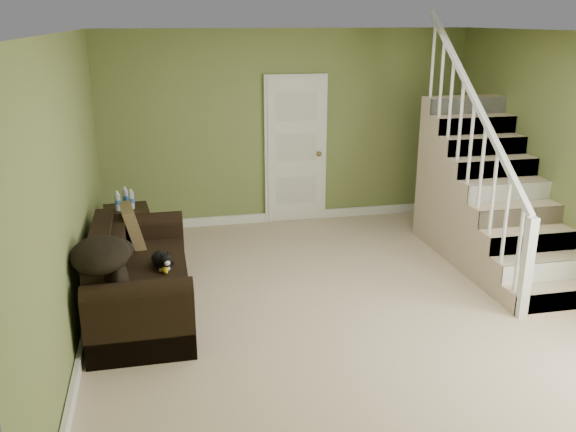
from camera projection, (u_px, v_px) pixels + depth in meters
name	position (u px, v px, depth m)	size (l,w,h in m)	color
floor	(346.00, 304.00, 6.09)	(5.00, 5.50, 0.01)	tan
ceiling	(354.00, 32.00, 5.28)	(5.00, 5.50, 0.01)	white
wall_back	(288.00, 128.00, 8.24)	(5.00, 0.04, 2.60)	olive
wall_front	(513.00, 308.00, 3.13)	(5.00, 0.04, 2.60)	olive
wall_left	(69.00, 193.00, 5.18)	(0.04, 5.50, 2.60)	olive
baseboard_back	(288.00, 216.00, 8.60)	(5.00, 0.04, 0.12)	white
baseboard_left	(87.00, 323.00, 5.57)	(0.04, 5.50, 0.12)	white
baseboard_right	(565.00, 277.00, 6.56)	(0.04, 5.50, 0.12)	white
door	(296.00, 150.00, 8.31)	(0.86, 0.12, 2.02)	white
staircase	(485.00, 203.00, 7.19)	(1.00, 2.51, 2.82)	tan
sofa	(137.00, 281.00, 5.85)	(0.89, 2.07, 0.82)	black
side_table	(128.00, 232.00, 7.19)	(0.55, 0.55, 0.84)	black
cat	(161.00, 260.00, 5.78)	(0.27, 0.46, 0.22)	black
banana	(164.00, 269.00, 5.72)	(0.06, 0.21, 0.06)	yellow
throw_pillow	(133.00, 228.00, 6.40)	(0.12, 0.47, 0.47)	#45301B
throw_blanket	(100.00, 255.00, 5.06)	(0.48, 0.64, 0.26)	black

